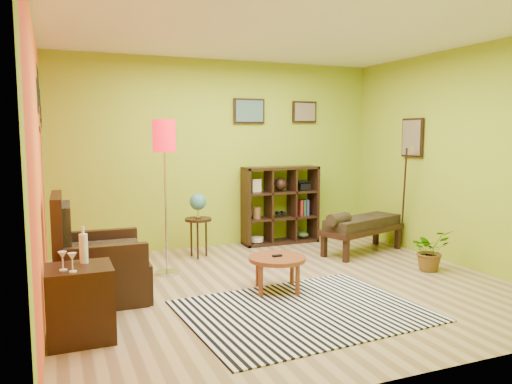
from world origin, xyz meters
name	(u,v)px	position (x,y,z in m)	size (l,w,h in m)	color
ground	(284,286)	(0.00, 0.00, 0.00)	(5.00, 5.00, 0.00)	tan
room_shell	(277,125)	(-0.09, 0.01, 1.80)	(5.04, 4.54, 2.82)	#93AD21
zebra_rug	(303,311)	(-0.18, -0.81, 0.01)	(2.24, 1.71, 0.01)	white
coffee_table	(277,261)	(-0.14, -0.13, 0.33)	(0.62, 0.62, 0.40)	brown
armchair	(95,267)	(-2.00, 0.34, 0.34)	(0.94, 0.94, 1.11)	black
side_cabinet	(80,303)	(-2.20, -0.69, 0.32)	(0.53, 0.48, 0.94)	black
floor_lamp	(164,150)	(-1.12, 0.97, 1.52)	(0.28, 0.28, 1.87)	silver
globe_table	(198,209)	(-0.54, 1.64, 0.68)	(0.37, 0.37, 0.89)	black
cube_shelf	(281,205)	(0.91, 2.03, 0.60)	(1.20, 0.35, 1.20)	black
bench	(361,225)	(1.69, 0.99, 0.40)	(1.45, 0.90, 0.63)	black
potted_plant	(430,254)	(1.97, -0.11, 0.20)	(0.47, 0.52, 0.41)	#26661E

